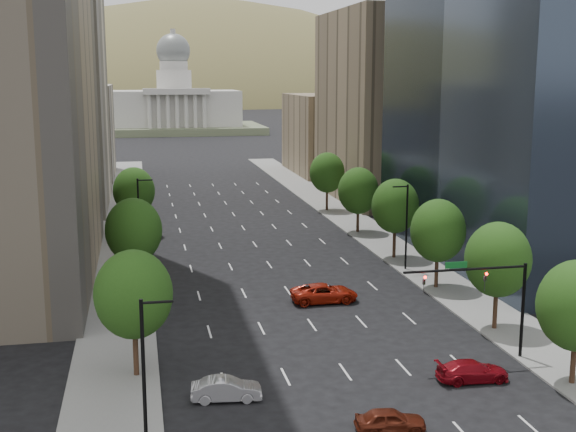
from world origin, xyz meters
TOP-DOWN VIEW (x-y plane):
  - sidewalk_left at (-15.50, 60.00)m, footprint 6.00×200.00m
  - sidewalk_right at (15.50, 60.00)m, footprint 6.00×200.00m
  - midrise_cream_left at (-25.00, 103.00)m, footprint 14.00×30.00m
  - filler_left at (-25.00, 136.00)m, footprint 14.00×26.00m
  - parking_tan_right at (25.00, 100.00)m, footprint 14.00×30.00m
  - filler_right at (25.00, 133.00)m, footprint 14.00×26.00m
  - tree_right_1 at (14.00, 36.00)m, footprint 5.20×5.20m
  - tree_right_2 at (14.00, 48.00)m, footprint 5.20×5.20m
  - tree_right_3 at (14.00, 60.00)m, footprint 5.20×5.20m
  - tree_right_4 at (14.00, 74.00)m, footprint 5.20×5.20m
  - tree_right_5 at (14.00, 90.00)m, footprint 5.20×5.20m
  - tree_left_0 at (-14.00, 32.00)m, footprint 5.20×5.20m
  - tree_left_1 at (-14.00, 52.00)m, footprint 5.20×5.20m
  - tree_left_2 at (-14.00, 78.00)m, footprint 5.20×5.20m
  - streetlight_rn at (13.44, 55.00)m, footprint 1.70×0.20m
  - streetlight_ls at (-13.44, 20.00)m, footprint 1.70×0.20m
  - streetlight_ln at (-13.44, 65.00)m, footprint 1.70×0.20m
  - traffic_signal at (10.53, 30.00)m, footprint 9.12×0.40m
  - capitol at (0.00, 249.71)m, footprint 60.00×40.00m
  - foothills at (34.67, 599.39)m, footprint 720.00×413.00m
  - car_red_near at (7.85, 26.86)m, footprint 4.90×2.14m
  - car_maroon at (0.14, 21.06)m, footprint 4.19×2.05m
  - car_silver at (-8.50, 27.11)m, footprint 4.53×1.96m
  - car_red_far at (2.50, 45.87)m, footprint 6.02×2.81m

SIDE VIEW (x-z plane):
  - foothills at x=34.67m, z-range -169.28..93.72m
  - sidewalk_left at x=-15.50m, z-range 0.00..0.15m
  - sidewalk_right at x=15.50m, z-range 0.00..0.15m
  - car_maroon at x=0.14m, z-range 0.00..1.37m
  - car_red_near at x=7.85m, z-range 0.00..1.40m
  - car_silver at x=-8.50m, z-range 0.00..1.45m
  - car_red_far at x=2.50m, z-range 0.00..1.67m
  - streetlight_rn at x=13.44m, z-range 0.34..9.34m
  - streetlight_ls at x=-13.44m, z-range 0.34..9.34m
  - streetlight_ln at x=-13.44m, z-range 0.34..9.34m
  - traffic_signal at x=10.53m, z-range 1.49..8.86m
  - tree_right_4 at x=14.00m, z-range 1.23..9.69m
  - tree_right_2 at x=14.00m, z-range 1.30..9.91m
  - tree_left_2 at x=-14.00m, z-range 1.34..10.02m
  - tree_right_1 at x=14.00m, z-range 1.37..10.12m
  - tree_right_5 at x=14.00m, z-range 1.37..10.12m
  - tree_left_0 at x=-14.00m, z-range 1.37..10.12m
  - tree_right_3 at x=14.00m, z-range 1.44..10.34m
  - tree_left_1 at x=-14.00m, z-range 1.48..10.45m
  - filler_right at x=25.00m, z-range 0.00..16.00m
  - capitol at x=0.00m, z-range -9.02..26.18m
  - filler_left at x=-25.00m, z-range 0.00..18.00m
  - parking_tan_right at x=25.00m, z-range 0.00..30.00m
  - midrise_cream_left at x=-25.00m, z-range 0.00..35.00m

